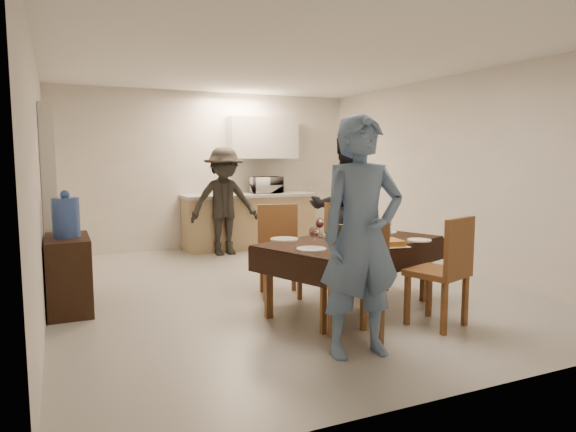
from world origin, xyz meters
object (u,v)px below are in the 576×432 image
water_pitcher (384,229)px  savoury_tart (382,243)px  water_jug (66,217)px  person_near (362,237)px  wine_bottle (345,225)px  microwave (266,185)px  person_kitchen (224,202)px  console (69,274)px  person_far (345,208)px  dining_table (351,244)px

water_pitcher → savoury_tart: size_ratio=0.48×
water_jug → person_near: (2.04, -2.16, -0.02)m
wine_bottle → microwave: microwave is taller
water_pitcher → person_kitchen: bearing=100.7°
console → person_far: 3.18m
wine_bottle → person_kitchen: size_ratio=0.19×
person_near → console: bearing=139.1°
console → savoury_tart: (2.69, -1.49, 0.36)m
person_kitchen → console: bearing=-136.1°
savoury_tart → person_kitchen: person_kitchen is taller
water_pitcher → person_far: bearing=79.7°
dining_table → person_far: (0.55, 1.05, 0.24)m
person_near → person_kitchen: bearing=92.2°
savoury_tart → person_kitchen: size_ratio=0.26×
person_near → dining_table: bearing=68.0°
console → person_kitchen: bearing=43.9°
water_jug → savoury_tart: water_jug is taller
water_jug → person_kitchen: person_kitchen is taller
microwave → person_kitchen: 1.02m
dining_table → water_pitcher: water_pitcher is taller
water_jug → water_pitcher: bearing=-21.5°
wine_bottle → savoury_tart: (0.15, -0.43, -0.13)m
water_jug → microwave: 4.16m
person_far → person_near: bearing=81.9°
water_pitcher → person_near: (-0.90, -1.00, 0.12)m
microwave → person_near: (-1.15, -4.82, -0.12)m
wine_bottle → microwave: size_ratio=0.61×
microwave → person_far: person_far is taller
wine_bottle → savoury_tart: wine_bottle is taller
dining_table → microwave: 3.83m
console → wine_bottle: (2.54, -1.06, 0.48)m
water_jug → person_far: (3.14, -0.06, -0.04)m
water_pitcher → microwave: bearing=86.3°
microwave → person_near: size_ratio=0.27×
water_jug → wine_bottle: 2.75m
savoury_tart → person_far: size_ratio=0.24×
water_pitcher → person_near: size_ratio=0.11×
water_pitcher → dining_table: bearing=171.9°
dining_table → savoury_tart: size_ratio=4.72×
wine_bottle → water_pitcher: bearing=-14.0°
water_pitcher → person_kitchen: 3.43m
microwave → person_far: 2.72m
savoury_tart → person_near: person_near is taller
console → person_near: 3.02m
wine_bottle → microwave: 3.78m
person_kitchen → microwave: bearing=26.9°
dining_table → water_jug: 2.83m
person_kitchen → person_far: bearing=-69.8°
microwave → person_kitchen: person_kitchen is taller
water_pitcher → savoury_tart: 0.42m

